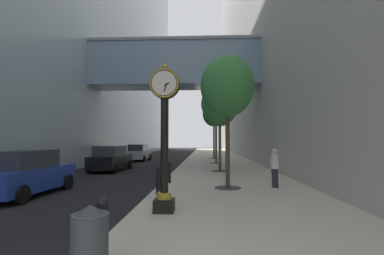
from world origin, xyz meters
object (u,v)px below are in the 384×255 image
Objects in this scene: street_tree_mid_far at (216,104)px; trash_bin at (90,241)px; bollard_fourth at (169,171)px; car_blue_far at (25,174)px; street_tree_far at (214,114)px; street_tree_near at (227,87)px; car_black_mid at (111,159)px; street_clock at (164,130)px; street_tree_mid_near at (220,107)px; bollard_third at (159,179)px; pedestrian_walking at (275,167)px; car_silver_near at (139,153)px; bollard_nearest at (102,226)px.

street_tree_mid_far is 6.32× the size of trash_bin.
car_blue_far is at bearing -152.81° from bollard_fourth.
street_tree_mid_far is at bearing -90.00° from street_tree_far.
trash_bin is 0.24× the size of car_blue_far.
car_black_mid is at bearing 134.12° from street_tree_near.
street_clock is 10.98m from street_tree_mid_near.
street_tree_mid_far is at bearing 83.17° from street_clock.
bollard_third is at bearing -90.00° from bollard_fourth.
street_clock is 3.99× the size of bollard_fourth.
bollard_third is at bearing 102.57° from street_clock.
car_blue_far is (-7.80, -14.37, -4.42)m from street_tree_mid_far.
car_blue_far is (-9.79, -1.57, -0.16)m from pedestrian_walking.
street_tree_near is 1.26× the size of car_blue_far.
street_tree_near is 5.26× the size of trash_bin.
street_tree_mid_far is (0.00, 6.53, 0.98)m from street_tree_mid_near.
street_clock is 4.31m from trash_bin.
street_tree_near reaches higher than car_silver_near.
car_black_mid is (-7.48, -5.34, -4.42)m from street_tree_mid_far.
bollard_third is 4.96m from pedestrian_walking.
bollard_nearest is 15.80m from car_black_mid.
bollard_third is 9.22m from street_tree_mid_near.
pedestrian_walking is at bearing 21.26° from bollard_third.
street_tree_far is at bearing 84.72° from trash_bin.
street_clock is 5.73m from bollard_fourth.
street_tree_mid_far is 6.53m from street_tree_far.
bollard_third is 0.23× the size of car_black_mid.
street_tree_mid_near is 0.86× the size of street_tree_far.
bollard_fourth is (-0.57, 5.44, -1.71)m from street_clock.
street_clock reaches higher than bollard_nearest.
street_tree_mid_near is 3.34× the size of pedestrian_walking.
street_tree_mid_far is 10.22m from car_silver_near.
bollard_third is 4.77m from street_tree_near.
street_tree_near reaches higher than street_clock.
bollard_fourth is (0.00, 8.66, 0.00)m from bollard_nearest.
car_silver_near is at bearing 119.38° from pedestrian_walking.
bollard_fourth is 0.16× the size of street_tree_mid_far.
car_blue_far is (-0.32, -9.03, 0.00)m from car_black_mid.
street_tree_near is at bearing 72.35° from trash_bin.
trash_bin is 0.64× the size of pedestrian_walking.
street_tree_mid_near is at bearing -90.00° from street_tree_far.
car_silver_near is at bearing 101.69° from trash_bin.
street_tree_mid_far is 10.20m from car_black_mid.
street_tree_near is 0.83× the size of street_tree_mid_far.
bollard_fourth is at bearing -116.86° from street_tree_mid_near.
street_tree_far is (0.00, 13.06, 0.74)m from street_tree_mid_near.
car_blue_far is at bearing -89.73° from car_silver_near.
bollard_third is 21.73m from street_tree_far.
street_clock reaches higher than pedestrian_walking.
car_black_mid is at bearing -122.23° from street_tree_far.
bollard_third is 2.89m from bollard_fourth.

